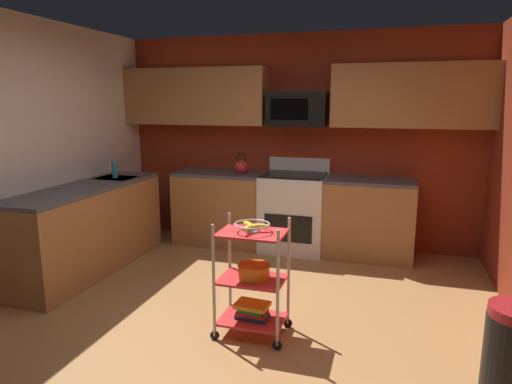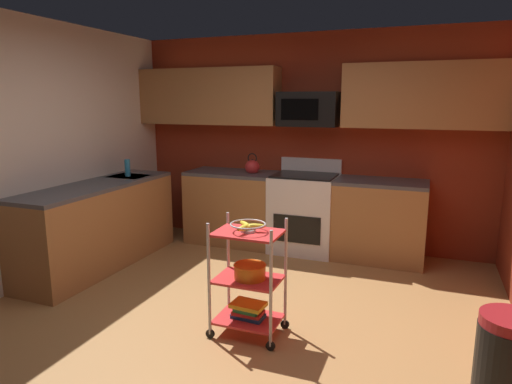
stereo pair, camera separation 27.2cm
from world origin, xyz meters
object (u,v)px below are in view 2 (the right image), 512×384
(fruit_bowl, at_px, (248,226))
(dish_soap_bottle, at_px, (127,168))
(microwave, at_px, (309,109))
(mixing_bowl_large, at_px, (250,271))
(trash_can, at_px, (506,372))
(rolling_cart, at_px, (248,279))
(kettle, at_px, (252,167))
(book_stack, at_px, (248,310))
(oven_range, at_px, (304,212))

(fruit_bowl, xyz_separation_m, dish_soap_bottle, (-2.09, 1.35, 0.14))
(microwave, relative_size, mixing_bowl_large, 2.78)
(dish_soap_bottle, height_order, trash_can, dish_soap_bottle)
(microwave, height_order, rolling_cart, microwave)
(kettle, xyz_separation_m, trash_can, (2.51, -2.55, -0.67))
(rolling_cart, xyz_separation_m, trash_can, (1.71, -0.43, -0.12))
(fruit_bowl, bearing_deg, mixing_bowl_large, -0.00)
(rolling_cart, xyz_separation_m, mixing_bowl_large, (0.01, -0.00, 0.07))
(book_stack, relative_size, kettle, 1.03)
(trash_can, bearing_deg, mixing_bowl_large, 165.68)
(oven_range, relative_size, mixing_bowl_large, 4.37)
(fruit_bowl, relative_size, book_stack, 1.00)
(mixing_bowl_large, bearing_deg, oven_range, 93.84)
(book_stack, bearing_deg, mixing_bowl_large, 0.00)
(oven_range, relative_size, rolling_cart, 1.20)
(mixing_bowl_large, xyz_separation_m, trash_can, (1.70, -0.43, -0.19))
(microwave, xyz_separation_m, fruit_bowl, (0.13, -2.22, -0.82))
(oven_range, xyz_separation_m, microwave, (-0.00, 0.10, 1.22))
(mixing_bowl_large, bearing_deg, dish_soap_bottle, 147.27)
(oven_range, relative_size, dish_soap_bottle, 5.50)
(oven_range, height_order, rolling_cart, oven_range)
(oven_range, distance_m, trash_can, 3.15)
(rolling_cart, height_order, book_stack, rolling_cart)
(mixing_bowl_large, bearing_deg, microwave, 93.68)
(microwave, xyz_separation_m, rolling_cart, (0.13, -2.22, -1.25))
(microwave, height_order, book_stack, microwave)
(microwave, relative_size, trash_can, 1.06)
(oven_range, xyz_separation_m, kettle, (-0.67, -0.00, 0.52))
(oven_range, bearing_deg, dish_soap_bottle, -158.65)
(fruit_bowl, distance_m, dish_soap_bottle, 2.49)
(oven_range, bearing_deg, rolling_cart, -86.54)
(fruit_bowl, distance_m, book_stack, 0.68)
(oven_range, height_order, microwave, microwave)
(rolling_cart, relative_size, dish_soap_bottle, 4.57)
(oven_range, height_order, dish_soap_bottle, dish_soap_bottle)
(microwave, height_order, fruit_bowl, microwave)
(rolling_cart, height_order, kettle, kettle)
(book_stack, bearing_deg, oven_range, 93.46)
(trash_can, bearing_deg, microwave, 124.71)
(dish_soap_bottle, relative_size, trash_can, 0.30)
(oven_range, xyz_separation_m, rolling_cart, (0.13, -2.12, -0.03))
(microwave, bearing_deg, kettle, -170.83)
(oven_range, height_order, trash_can, oven_range)
(book_stack, height_order, dish_soap_bottle, dish_soap_bottle)
(oven_range, relative_size, kettle, 4.17)
(fruit_bowl, height_order, trash_can, fruit_bowl)
(fruit_bowl, bearing_deg, microwave, 93.31)
(microwave, height_order, mixing_bowl_large, microwave)
(trash_can, bearing_deg, kettle, 134.60)
(microwave, distance_m, fruit_bowl, 2.38)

